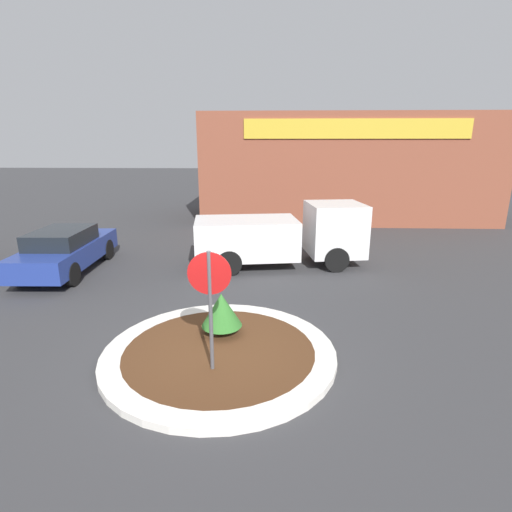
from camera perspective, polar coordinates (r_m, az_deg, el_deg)
ground_plane at (r=8.20m, az=-5.22°, el=-14.00°), size 120.00×120.00×0.00m
traffic_island at (r=8.17m, az=-5.23°, el=-13.58°), size 4.59×4.59×0.14m
stop_sign at (r=6.89m, az=-6.60°, el=-4.98°), size 0.75×0.07×2.35m
island_shrub at (r=8.51m, az=-4.96°, el=-7.66°), size 0.86×0.86×0.91m
utility_truck at (r=13.58m, az=3.88°, el=3.05°), size 5.86×2.76×2.11m
storefront_building at (r=23.01m, az=12.37°, el=12.25°), size 15.05×6.07×5.52m
parked_sedan_blue at (r=14.30m, az=-25.52°, el=0.82°), size 1.87×4.61×1.44m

